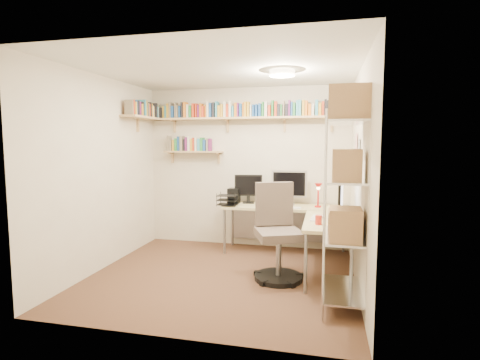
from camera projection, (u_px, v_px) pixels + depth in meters
ground at (221, 276)px, 4.62m from camera, size 3.20×3.20×0.00m
room_shell at (221, 151)px, 4.46m from camera, size 3.24×3.04×2.52m
wall_shelves at (217, 118)px, 5.77m from camera, size 3.12×1.09×0.80m
corner_desk at (286, 209)px, 5.31m from camera, size 1.89×1.81×1.23m
office_chair at (277, 239)px, 4.53m from camera, size 0.67×0.67×1.16m
wire_rack at (346, 169)px, 3.64m from camera, size 0.42×0.85×2.17m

